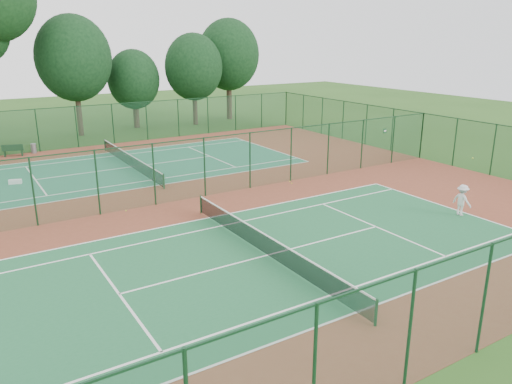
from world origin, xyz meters
TOP-DOWN VIEW (x-y plane):
  - ground at (0.00, 0.00)m, footprint 120.00×120.00m
  - red_pad at (0.00, 0.00)m, footprint 40.00×36.00m
  - court_near at (0.00, -9.00)m, footprint 23.77×10.97m
  - court_far at (0.00, 9.00)m, footprint 23.77×10.97m
  - fence_north at (0.00, 18.00)m, footprint 40.00×0.09m
  - fence_south at (0.00, -18.00)m, footprint 40.00×0.09m
  - fence_east at (20.00, 0.00)m, footprint 0.09×36.00m
  - fence_divider at (0.00, 0.00)m, footprint 40.00×0.09m
  - tennis_net_near at (0.00, -9.00)m, footprint 0.10×12.90m
  - tennis_net_far at (0.00, 9.00)m, footprint 0.10×12.90m
  - player_near at (11.38, -10.10)m, footprint 0.61×1.07m
  - trash_bin at (-5.13, 17.60)m, footprint 0.55×0.55m
  - bench at (-6.69, 17.20)m, footprint 1.61×0.83m
  - kit_bag at (-7.64, 8.63)m, footprint 0.82×0.51m
  - stray_ball_a at (7.34, -0.62)m, footprint 0.07×0.07m
  - stray_ball_b at (7.48, -0.22)m, footprint 0.07×0.07m
  - stray_ball_c at (-3.31, -0.22)m, footprint 0.07×0.07m
  - evergreen_row at (0.50, 24.25)m, footprint 39.00×5.00m

SIDE VIEW (x-z plane):
  - ground at x=0.00m, z-range 0.00..0.00m
  - evergreen_row at x=0.50m, z-range -6.00..6.00m
  - red_pad at x=0.00m, z-range 0.00..0.01m
  - court_near at x=0.00m, z-range 0.01..0.02m
  - court_far at x=0.00m, z-range 0.01..0.02m
  - stray_ball_b at x=7.48m, z-range 0.01..0.08m
  - stray_ball_c at x=-3.31m, z-range 0.01..0.08m
  - stray_ball_a at x=7.34m, z-range 0.01..0.08m
  - kit_bag at x=-7.64m, z-range 0.01..0.30m
  - trash_bin at x=-5.13m, z-range 0.01..0.78m
  - bench at x=-6.69m, z-range 0.03..0.98m
  - tennis_net_near at x=0.00m, z-range 0.06..1.03m
  - tennis_net_far at x=0.00m, z-range 0.06..1.03m
  - player_near at x=11.38m, z-range 0.02..1.67m
  - fence_east at x=20.00m, z-range 0.01..3.51m
  - fence_north at x=0.00m, z-range 0.01..3.51m
  - fence_south at x=0.00m, z-range 0.01..3.51m
  - fence_divider at x=0.00m, z-range 0.01..3.51m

